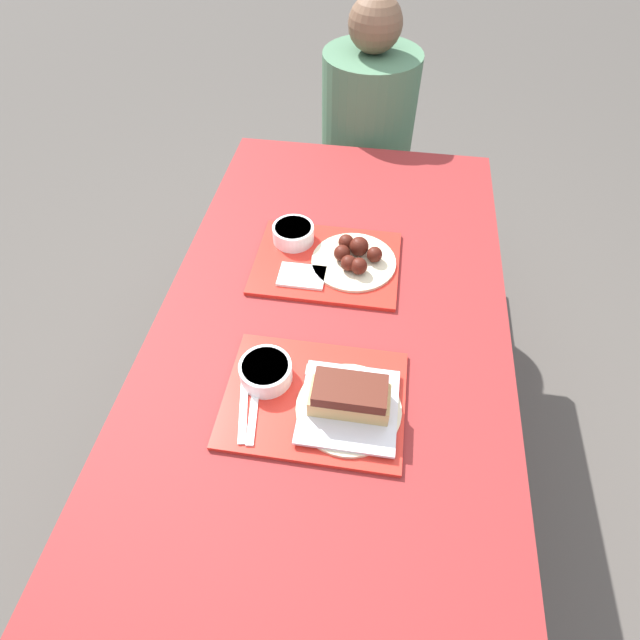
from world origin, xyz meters
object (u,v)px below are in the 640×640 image
Objects in this scene: bowl_coleslaw_far at (293,233)px; wings_plate_far at (354,257)px; tray_far at (327,263)px; person_seated_across at (367,115)px; brisket_sandwich_plate at (349,401)px; tray_near at (314,399)px; bowl_coleslaw_near at (266,371)px.

wings_plate_far reaches higher than bowl_coleslaw_far.
person_seated_across is (0.03, 0.82, -0.00)m from tray_far.
brisket_sandwich_plate reaches higher than bowl_coleslaw_far.
tray_near is at bearing -95.17° from wings_plate_far.
bowl_coleslaw_near is 0.42m from wings_plate_far.
person_seated_across reaches higher than bowl_coleslaw_near.
bowl_coleslaw_near is 0.17× the size of person_seated_across.
tray_far is 1.74× the size of brisket_sandwich_plate.
tray_far is at bearing -175.14° from wings_plate_far.
bowl_coleslaw_near is at bearing -101.21° from tray_far.
tray_near is 1.71× the size of wings_plate_far.
person_seated_across is at bearing 92.69° from wings_plate_far.
wings_plate_far is at bearing 84.83° from tray_near.
tray_near is 0.56× the size of person_seated_across.
bowl_coleslaw_near is 0.46m from bowl_coleslaw_far.
bowl_coleslaw_near is at bearing 163.11° from tray_near.
bowl_coleslaw_far is at bearing 145.57° from tray_far.
bowl_coleslaw_near is 1.00× the size of bowl_coleslaw_far.
brisket_sandwich_plate is (0.19, -0.05, 0.01)m from bowl_coleslaw_near.
brisket_sandwich_plate is 1.27m from person_seated_across.
brisket_sandwich_plate is 0.56m from bowl_coleslaw_far.
brisket_sandwich_plate is at bearing -67.45° from bowl_coleslaw_far.
tray_far is 3.38× the size of bowl_coleslaw_near.
tray_near is 1.00× the size of tray_far.
wings_plate_far is at bearing -87.31° from person_seated_across.
bowl_coleslaw_far is (-0.03, 0.46, 0.00)m from bowl_coleslaw_near.
tray_far is at bearing 94.59° from tray_near.
wings_plate_far reaches higher than tray_far.
bowl_coleslaw_near is at bearing -110.77° from wings_plate_far.
person_seated_across reaches higher than tray_near.
brisket_sandwich_plate is (0.08, -0.02, 0.04)m from tray_near.
bowl_coleslaw_far is at bearing 112.55° from brisket_sandwich_plate.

